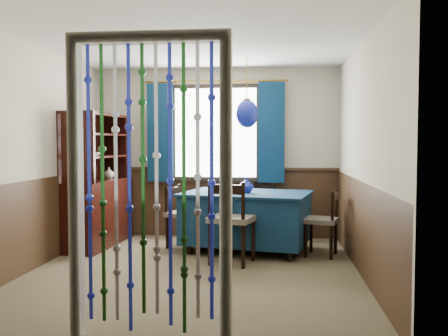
# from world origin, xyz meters

# --- Properties ---
(floor) EXTENTS (4.00, 4.00, 0.00)m
(floor) POSITION_xyz_m (0.00, 0.00, 0.00)
(floor) COLOR brown
(floor) RESTS_ON ground
(ceiling) EXTENTS (4.00, 4.00, 0.00)m
(ceiling) POSITION_xyz_m (0.00, 0.00, 2.50)
(ceiling) COLOR silver
(ceiling) RESTS_ON ground
(wall_back) EXTENTS (3.60, 0.00, 3.60)m
(wall_back) POSITION_xyz_m (0.00, 2.00, 1.25)
(wall_back) COLOR beige
(wall_back) RESTS_ON ground
(wall_front) EXTENTS (3.60, 0.00, 3.60)m
(wall_front) POSITION_xyz_m (0.00, -2.00, 1.25)
(wall_front) COLOR beige
(wall_front) RESTS_ON ground
(wall_left) EXTENTS (0.00, 4.00, 4.00)m
(wall_left) POSITION_xyz_m (-1.80, 0.00, 1.25)
(wall_left) COLOR beige
(wall_left) RESTS_ON ground
(wall_right) EXTENTS (0.00, 4.00, 4.00)m
(wall_right) POSITION_xyz_m (1.80, 0.00, 1.25)
(wall_right) COLOR beige
(wall_right) RESTS_ON ground
(wainscot_back) EXTENTS (3.60, 0.00, 3.60)m
(wainscot_back) POSITION_xyz_m (0.00, 1.99, 0.50)
(wainscot_back) COLOR #372415
(wainscot_back) RESTS_ON ground
(wainscot_front) EXTENTS (3.60, 0.00, 3.60)m
(wainscot_front) POSITION_xyz_m (0.00, -1.99, 0.50)
(wainscot_front) COLOR #372415
(wainscot_front) RESTS_ON ground
(wainscot_left) EXTENTS (0.00, 4.00, 4.00)m
(wainscot_left) POSITION_xyz_m (-1.79, 0.00, 0.50)
(wainscot_left) COLOR #372415
(wainscot_left) RESTS_ON ground
(wainscot_right) EXTENTS (0.00, 4.00, 4.00)m
(wainscot_right) POSITION_xyz_m (1.79, 0.00, 0.50)
(wainscot_right) COLOR #372415
(wainscot_right) RESTS_ON ground
(window) EXTENTS (1.32, 0.12, 1.42)m
(window) POSITION_xyz_m (0.00, 1.95, 1.55)
(window) COLOR black
(window) RESTS_ON wall_back
(doorway) EXTENTS (1.16, 0.12, 2.18)m
(doorway) POSITION_xyz_m (0.00, -1.94, 1.05)
(doorway) COLOR silver
(doorway) RESTS_ON ground
(dining_table) EXTENTS (1.78, 1.40, 0.76)m
(dining_table) POSITION_xyz_m (0.51, 1.06, 0.44)
(dining_table) COLOR #0D2844
(dining_table) RESTS_ON floor
(chair_near) EXTENTS (0.58, 0.56, 0.97)m
(chair_near) POSITION_xyz_m (0.37, 0.34, 0.51)
(chair_near) COLOR black
(chair_near) RESTS_ON floor
(chair_far) EXTENTS (0.54, 0.53, 0.82)m
(chair_far) POSITION_xyz_m (0.67, 1.78, 0.44)
(chair_far) COLOR black
(chair_far) RESTS_ON floor
(chair_left) EXTENTS (0.51, 0.52, 0.83)m
(chair_left) POSITION_xyz_m (-0.37, 1.20, 0.44)
(chair_left) COLOR black
(chair_left) RESTS_ON floor
(chair_right) EXTENTS (0.48, 0.50, 0.82)m
(chair_right) POSITION_xyz_m (1.47, 0.86, 0.44)
(chair_right) COLOR black
(chair_right) RESTS_ON floor
(sideboard) EXTENTS (0.58, 1.41, 1.80)m
(sideboard) POSITION_xyz_m (-1.54, 1.20, 0.62)
(sideboard) COLOR black
(sideboard) RESTS_ON floor
(pendant_lamp) EXTENTS (0.29, 0.29, 0.90)m
(pendant_lamp) POSITION_xyz_m (0.51, 1.06, 1.78)
(pendant_lamp) COLOR olive
(pendant_lamp) RESTS_ON ceiling
(vase_table) EXTENTS (0.22, 0.22, 0.18)m
(vase_table) POSITION_xyz_m (0.51, 1.01, 0.85)
(vase_table) COLOR navy
(vase_table) RESTS_ON dining_table
(bowl_shelf) EXTENTS (0.23, 0.23, 0.06)m
(bowl_shelf) POSITION_xyz_m (-1.48, 0.89, 1.26)
(bowl_shelf) COLOR beige
(bowl_shelf) RESTS_ON sideboard
(vase_sideboard) EXTENTS (0.17, 0.17, 0.17)m
(vase_sideboard) POSITION_xyz_m (-1.48, 1.52, 0.99)
(vase_sideboard) COLOR beige
(vase_sideboard) RESTS_ON sideboard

